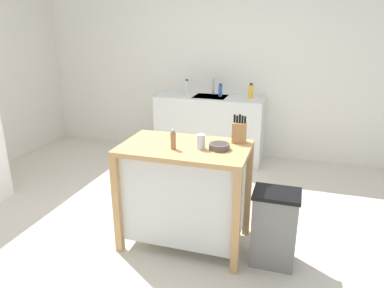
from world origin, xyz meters
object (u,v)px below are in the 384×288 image
(drinking_cup, at_px, (201,142))
(bottle_spray_cleaner, at_px, (220,91))
(bowl_ceramic_small, at_px, (219,146))
(bottle_hand_soap, at_px, (187,87))
(kitchen_island, at_px, (185,190))
(sink_faucet, at_px, (213,86))
(bottle_dish_soap, at_px, (251,91))
(pepper_grinder, at_px, (173,140))
(trash_bin, at_px, (274,228))
(knife_block, at_px, (239,132))

(drinking_cup, xyz_separation_m, bottle_spray_cleaner, (-0.32, 2.12, 0.02))
(bowl_ceramic_small, distance_m, bottle_spray_cleaner, 2.14)
(drinking_cup, distance_m, bottle_hand_soap, 2.37)
(kitchen_island, height_order, drinking_cup, drinking_cup)
(bottle_spray_cleaner, distance_m, bottle_hand_soap, 0.52)
(bottle_spray_cleaner, bearing_deg, sink_faucet, 136.03)
(sink_faucet, xyz_separation_m, bottle_dish_soap, (0.54, -0.15, -0.02))
(pepper_grinder, bearing_deg, bottle_dish_soap, 82.17)
(trash_bin, relative_size, bottle_spray_cleaner, 3.60)
(bowl_ceramic_small, relative_size, bottle_hand_soap, 0.84)
(pepper_grinder, xyz_separation_m, trash_bin, (0.83, 0.03, -0.66))
(drinking_cup, relative_size, bottle_spray_cleaner, 0.68)
(kitchen_island, height_order, bottle_spray_cleaner, bottle_spray_cleaner)
(kitchen_island, bearing_deg, bowl_ceramic_small, 0.77)
(sink_faucet, bearing_deg, bottle_hand_soap, -175.22)
(knife_block, relative_size, drinking_cup, 2.01)
(bottle_dish_soap, height_order, bottle_hand_soap, bottle_dish_soap)
(trash_bin, bearing_deg, pepper_grinder, -177.83)
(bowl_ceramic_small, bearing_deg, drinking_cup, -166.56)
(bowl_ceramic_small, height_order, pepper_grinder, pepper_grinder)
(knife_block, bearing_deg, pepper_grinder, -145.73)
(drinking_cup, bearing_deg, bowl_ceramic_small, 13.44)
(knife_block, distance_m, bottle_spray_cleaner, 1.96)
(knife_block, bearing_deg, trash_bin, -38.67)
(bottle_dish_soap, relative_size, bottle_hand_soap, 1.03)
(pepper_grinder, bearing_deg, sink_faucet, 96.06)
(drinking_cup, height_order, pepper_grinder, pepper_grinder)
(sink_faucet, bearing_deg, drinking_cup, -78.60)
(drinking_cup, bearing_deg, bottle_spray_cleaner, 98.68)
(bottle_dish_soap, bearing_deg, bottle_hand_soap, 172.67)
(pepper_grinder, relative_size, bottle_dish_soap, 0.81)
(pepper_grinder, height_order, bottle_hand_soap, bottle_hand_soap)
(knife_block, xyz_separation_m, bowl_ceramic_small, (-0.12, -0.22, -0.07))
(drinking_cup, bearing_deg, pepper_grinder, -161.55)
(kitchen_island, height_order, knife_block, knife_block)
(trash_bin, height_order, sink_faucet, sink_faucet)
(pepper_grinder, relative_size, bottle_spray_cleaner, 0.94)
(pepper_grinder, distance_m, bottle_dish_soap, 2.19)
(drinking_cup, distance_m, trash_bin, 0.90)
(pepper_grinder, relative_size, sink_faucet, 0.75)
(kitchen_island, xyz_separation_m, knife_block, (0.41, 0.22, 0.49))
(bottle_hand_soap, bearing_deg, bottle_dish_soap, -7.33)
(bottle_dish_soap, bearing_deg, drinking_cup, -92.47)
(knife_block, xyz_separation_m, bottle_hand_soap, (-1.09, 1.97, 0.00))
(kitchen_island, bearing_deg, bottle_spray_cleaner, 94.92)
(bottle_spray_cleaner, relative_size, bottle_hand_soap, 0.88)
(knife_block, height_order, bottle_hand_soap, knife_block)
(trash_bin, distance_m, bottle_dish_soap, 2.30)
(sink_faucet, distance_m, bottle_spray_cleaner, 0.18)
(kitchen_island, distance_m, bowl_ceramic_small, 0.51)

